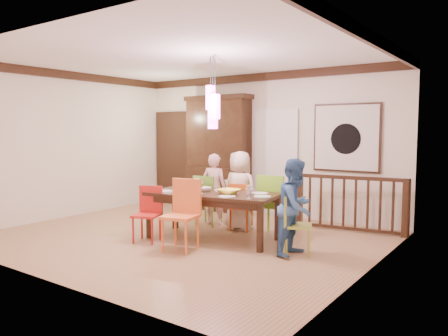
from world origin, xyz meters
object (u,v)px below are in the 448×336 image
Objects in this scene: person_far_mid at (240,191)px; chair_end_right at (298,220)px; dining_table at (213,198)px; chair_far_left at (209,197)px; person_far_left at (214,189)px; balustrade at (350,203)px; china_hutch at (218,153)px; person_end_right at (296,207)px.

chair_end_right is at bearing 151.98° from person_far_mid.
chair_end_right is at bearing -9.11° from dining_table.
person_far_left reaches higher than chair_far_left.
balustrade reaches higher than chair_far_left.
person_far_left is 0.95× the size of person_far_mid.
person_far_left reaches higher than balustrade.
chair_far_left is (-0.68, 0.78, -0.14)m from dining_table.
dining_table is 2.64m from china_hutch.
person_end_right is (1.47, -0.04, 0.01)m from dining_table.
person_end_right is (2.15, -0.81, 0.15)m from chair_far_left.
dining_table is 1.47m from person_end_right.
chair_end_right is 0.64× the size of person_far_left.
china_hutch is 1.83× the size of person_end_right.
dining_table is 2.63× the size of chair_end_right.
dining_table is at bearing 90.60° from person_far_mid.
balustrade is 1.40× the size of person_far_mid.
person_far_mid is at bearing 38.62° from chair_end_right.
balustrade is at bearing -2.33° from person_end_right.
chair_end_right is at bearing 146.91° from person_far_left.
balustrade reaches higher than dining_table.
person_far_mid reaches higher than chair_end_right.
chair_end_right is 3.69m from china_hutch.
person_far_mid reaches higher than chair_far_left.
person_far_mid is (-1.49, 0.78, 0.21)m from chair_end_right.
chair_far_left is at bearing 1.15° from person_far_mid.
person_far_left is at bearing 115.85° from dining_table.
person_end_right reaches higher than chair_end_right.
person_far_mid reaches higher than person_end_right.
dining_table is at bearing -139.42° from balustrade.
person_far_mid is 1.70m from person_end_right.
person_end_right is (2.09, -0.92, 0.02)m from person_far_left.
person_far_mid reaches higher than person_far_left.
chair_end_right is 0.20m from person_end_right.
china_hutch is 1.80× the size of person_far_mid.
person_far_mid is at bearing -156.07° from balustrade.
balustrade is at bearing -27.36° from chair_end_right.
person_end_right reaches higher than dining_table.
chair_end_right is 2.29m from person_far_left.
person_far_mid is at bearing 62.31° from person_end_right.
balustrade is 1.83m from person_end_right.
dining_table is 1.62× the size of person_end_right.
china_hutch is 1.89× the size of person_far_left.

